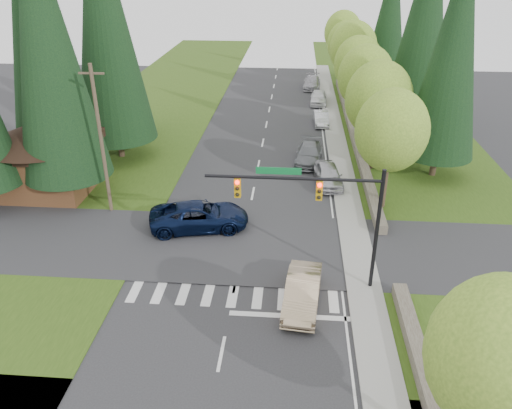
# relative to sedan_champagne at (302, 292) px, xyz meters

# --- Properties ---
(ground) EXTENTS (120.00, 120.00, 0.00)m
(ground) POSITION_rel_sedan_champagne_xyz_m (-3.58, -2.75, -0.78)
(ground) COLOR #28282B
(ground) RESTS_ON ground
(grass_east) EXTENTS (14.00, 110.00, 0.06)m
(grass_east) POSITION_rel_sedan_champagne_xyz_m (9.42, 17.25, -0.75)
(grass_east) COLOR #2E4A13
(grass_east) RESTS_ON ground
(grass_west) EXTENTS (14.00, 110.00, 0.06)m
(grass_west) POSITION_rel_sedan_champagne_xyz_m (-16.58, 17.25, -0.75)
(grass_west) COLOR #2E4A13
(grass_west) RESTS_ON ground
(cross_street) EXTENTS (120.00, 8.00, 0.10)m
(cross_street) POSITION_rel_sedan_champagne_xyz_m (-3.58, 5.25, -0.78)
(cross_street) COLOR #28282B
(cross_street) RESTS_ON ground
(sidewalk_east) EXTENTS (1.80, 80.00, 0.13)m
(sidewalk_east) POSITION_rel_sedan_champagne_xyz_m (3.32, 19.25, -0.72)
(sidewalk_east) COLOR gray
(sidewalk_east) RESTS_ON ground
(curb_east) EXTENTS (0.20, 80.00, 0.13)m
(curb_east) POSITION_rel_sedan_champagne_xyz_m (2.47, 19.25, -0.72)
(curb_east) COLOR gray
(curb_east) RESTS_ON ground
(stone_wall_south) EXTENTS (0.70, 14.00, 0.70)m
(stone_wall_south) POSITION_rel_sedan_champagne_xyz_m (5.02, -5.75, -0.43)
(stone_wall_south) COLOR #4C4438
(stone_wall_south) RESTS_ON ground
(stone_wall_north) EXTENTS (0.70, 40.00, 0.70)m
(stone_wall_north) POSITION_rel_sedan_champagne_xyz_m (5.02, 27.25, -0.43)
(stone_wall_north) COLOR #4C4438
(stone_wall_north) RESTS_ON ground
(traffic_signal) EXTENTS (8.70, 0.37, 6.80)m
(traffic_signal) POSITION_rel_sedan_champagne_xyz_m (0.79, 1.74, 4.20)
(traffic_signal) COLOR black
(traffic_signal) RESTS_ON ground
(brown_building) EXTENTS (8.40, 8.40, 5.40)m
(brown_building) POSITION_rel_sedan_champagne_xyz_m (-18.58, 12.25, 2.36)
(brown_building) COLOR #4C2D19
(brown_building) RESTS_ON ground
(utility_pole) EXTENTS (1.60, 0.24, 10.00)m
(utility_pole) POSITION_rel_sedan_champagne_xyz_m (-13.08, 9.25, 4.36)
(utility_pole) COLOR #473828
(utility_pole) RESTS_ON ground
(decid_tree_0) EXTENTS (4.80, 4.80, 8.37)m
(decid_tree_0) POSITION_rel_sedan_champagne_xyz_m (5.62, 11.25, 4.82)
(decid_tree_0) COLOR #38281C
(decid_tree_0) RESTS_ON ground
(decid_tree_1) EXTENTS (5.20, 5.20, 8.80)m
(decid_tree_1) POSITION_rel_sedan_champagne_xyz_m (5.72, 18.25, 5.02)
(decid_tree_1) COLOR #38281C
(decid_tree_1) RESTS_ON ground
(decid_tree_2) EXTENTS (5.00, 5.00, 8.82)m
(decid_tree_2) POSITION_rel_sedan_champagne_xyz_m (5.52, 25.25, 5.15)
(decid_tree_2) COLOR #38281C
(decid_tree_2) RESTS_ON ground
(decid_tree_3) EXTENTS (5.00, 5.00, 8.55)m
(decid_tree_3) POSITION_rel_sedan_champagne_xyz_m (5.62, 32.25, 4.88)
(decid_tree_3) COLOR #38281C
(decid_tree_3) RESTS_ON ground
(decid_tree_4) EXTENTS (5.40, 5.40, 9.18)m
(decid_tree_4) POSITION_rel_sedan_champagne_xyz_m (5.72, 39.25, 5.28)
(decid_tree_4) COLOR #38281C
(decid_tree_4) RESTS_ON ground
(decid_tree_5) EXTENTS (4.80, 4.80, 8.30)m
(decid_tree_5) POSITION_rel_sedan_champagne_xyz_m (5.52, 46.25, 4.75)
(decid_tree_5) COLOR #38281C
(decid_tree_5) RESTS_ON ground
(decid_tree_6) EXTENTS (5.20, 5.20, 8.86)m
(decid_tree_6) POSITION_rel_sedan_champagne_xyz_m (5.62, 53.25, 5.08)
(decid_tree_6) COLOR #38281C
(decid_tree_6) RESTS_ON ground
(decid_tree_south) EXTENTS (4.60, 4.60, 7.92)m
(decid_tree_south) POSITION_rel_sedan_champagne_xyz_m (5.72, -8.75, 4.49)
(decid_tree_south) COLOR #38281C
(decid_tree_south) RESTS_ON ground
(conifer_w_a) EXTENTS (6.12, 6.12, 19.80)m
(conifer_w_a) POSITION_rel_sedan_champagne_xyz_m (-16.58, 11.25, 10.01)
(conifer_w_a) COLOR #38281C
(conifer_w_a) RESTS_ON ground
(conifer_w_b) EXTENTS (5.44, 5.44, 17.80)m
(conifer_w_b) POSITION_rel_sedan_champagne_xyz_m (-19.58, 15.25, 9.01)
(conifer_w_b) COLOR #38281C
(conifer_w_b) RESTS_ON ground
(conifer_w_c) EXTENTS (6.46, 6.46, 20.80)m
(conifer_w_c) POSITION_rel_sedan_champagne_xyz_m (-15.58, 19.25, 10.51)
(conifer_w_c) COLOR #38281C
(conifer_w_c) RESTS_ON ground
(conifer_w_e) EXTENTS (5.78, 5.78, 18.80)m
(conifer_w_e) POSITION_rel_sedan_champagne_xyz_m (-17.58, 25.25, 9.51)
(conifer_w_e) COLOR #38281C
(conifer_w_e) RESTS_ON ground
(conifer_e_a) EXTENTS (5.44, 5.44, 17.80)m
(conifer_e_a) POSITION_rel_sedan_champagne_xyz_m (10.42, 17.25, 9.01)
(conifer_e_a) COLOR #38281C
(conifer_e_a) RESTS_ON ground
(conifer_e_b) EXTENTS (6.12, 6.12, 19.80)m
(conifer_e_b) POSITION_rel_sedan_champagne_xyz_m (11.42, 31.25, 10.01)
(conifer_e_b) COLOR #38281C
(conifer_e_b) RESTS_ON ground
(conifer_e_c) EXTENTS (5.10, 5.10, 16.80)m
(conifer_e_c) POSITION_rel_sedan_champagne_xyz_m (10.42, 45.25, 8.51)
(conifer_e_c) COLOR #38281C
(conifer_e_c) RESTS_ON ground
(sedan_champagne) EXTENTS (2.12, 4.89, 1.56)m
(sedan_champagne) POSITION_rel_sedan_champagne_xyz_m (0.00, 0.00, 0.00)
(sedan_champagne) COLOR tan
(sedan_champagne) RESTS_ON ground
(suv_navy) EXTENTS (6.73, 4.12, 1.74)m
(suv_navy) POSITION_rel_sedan_champagne_xyz_m (-6.55, 7.35, 0.09)
(suv_navy) COLOR black
(suv_navy) RESTS_ON ground
(parked_car_a) EXTENTS (2.34, 4.81, 1.58)m
(parked_car_a) POSITION_rel_sedan_champagne_xyz_m (2.02, 14.79, 0.01)
(parked_car_a) COLOR #B5B5BA
(parked_car_a) RESTS_ON ground
(parked_car_b) EXTENTS (2.56, 5.33, 1.50)m
(parked_car_b) POSITION_rel_sedan_champagne_xyz_m (0.62, 19.25, -0.03)
(parked_car_b) COLOR slate
(parked_car_b) RESTS_ON ground
(parked_car_c) EXTENTS (1.58, 4.11, 1.34)m
(parked_car_c) POSITION_rel_sedan_champagne_xyz_m (2.02, 29.65, -0.11)
(parked_car_c) COLOR #BCBDC1
(parked_car_c) RESTS_ON ground
(parked_car_d) EXTENTS (2.08, 4.65, 1.55)m
(parked_car_d) POSITION_rel_sedan_champagne_xyz_m (2.02, 37.46, -0.01)
(parked_car_d) COLOR white
(parked_car_d) RESTS_ON ground
(parked_car_e) EXTENTS (2.41, 5.37, 1.53)m
(parked_car_e) POSITION_rel_sedan_champagne_xyz_m (1.41, 44.92, -0.02)
(parked_car_e) COLOR #9B9B9F
(parked_car_e) RESTS_ON ground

